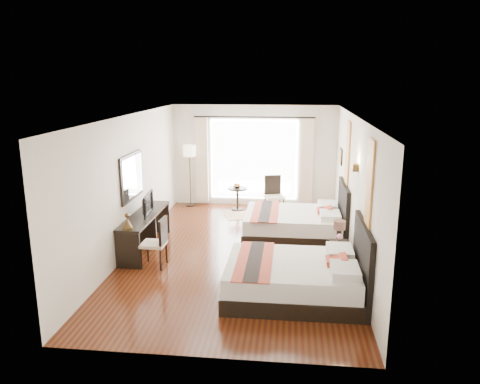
# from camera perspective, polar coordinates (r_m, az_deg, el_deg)

# --- Properties ---
(floor) EXTENTS (4.50, 7.50, 0.01)m
(floor) POSITION_cam_1_polar(r_m,az_deg,el_deg) (9.75, -0.11, -7.41)
(floor) COLOR #3B110A
(floor) RESTS_ON ground
(ceiling) EXTENTS (4.50, 7.50, 0.02)m
(ceiling) POSITION_cam_1_polar(r_m,az_deg,el_deg) (9.12, -0.12, 9.18)
(ceiling) COLOR white
(ceiling) RESTS_ON wall_headboard
(wall_headboard) EXTENTS (0.01, 7.50, 2.80)m
(wall_headboard) POSITION_cam_1_polar(r_m,az_deg,el_deg) (9.37, 13.67, 0.29)
(wall_headboard) COLOR silver
(wall_headboard) RESTS_ON floor
(wall_desk) EXTENTS (0.01, 7.50, 2.80)m
(wall_desk) POSITION_cam_1_polar(r_m,az_deg,el_deg) (9.84, -13.23, 0.96)
(wall_desk) COLOR silver
(wall_desk) RESTS_ON floor
(wall_window) EXTENTS (4.50, 0.01, 2.80)m
(wall_window) POSITION_cam_1_polar(r_m,az_deg,el_deg) (13.00, 1.72, 4.41)
(wall_window) COLOR silver
(wall_window) RESTS_ON floor
(wall_entry) EXTENTS (4.50, 0.01, 2.80)m
(wall_entry) POSITION_cam_1_polar(r_m,az_deg,el_deg) (5.79, -4.26, -7.80)
(wall_entry) COLOR silver
(wall_entry) RESTS_ON floor
(window_glass) EXTENTS (2.40, 0.02, 2.20)m
(window_glass) POSITION_cam_1_polar(r_m,az_deg,el_deg) (13.00, 1.71, 3.96)
(window_glass) COLOR white
(window_glass) RESTS_ON wall_window
(sheer_curtain) EXTENTS (2.30, 0.02, 2.10)m
(sheer_curtain) POSITION_cam_1_polar(r_m,az_deg,el_deg) (12.94, 1.69, 3.92)
(sheer_curtain) COLOR white
(sheer_curtain) RESTS_ON wall_window
(drape_left) EXTENTS (0.35, 0.14, 2.35)m
(drape_left) POSITION_cam_1_polar(r_m,az_deg,el_deg) (13.10, -4.68, 3.91)
(drape_left) COLOR beige
(drape_left) RESTS_ON floor
(drape_right) EXTENTS (0.35, 0.14, 2.35)m
(drape_right) POSITION_cam_1_polar(r_m,az_deg,el_deg) (12.87, 8.13, 3.64)
(drape_right) COLOR beige
(drape_right) RESTS_ON floor
(art_panel_near) EXTENTS (0.03, 0.50, 1.35)m
(art_panel_near) POSITION_cam_1_polar(r_m,az_deg,el_deg) (7.46, 15.53, 1.09)
(art_panel_near) COLOR maroon
(art_panel_near) RESTS_ON wall_headboard
(art_panel_far) EXTENTS (0.03, 0.50, 1.35)m
(art_panel_far) POSITION_cam_1_polar(r_m,az_deg,el_deg) (10.33, 13.01, 4.69)
(art_panel_far) COLOR maroon
(art_panel_far) RESTS_ON wall_headboard
(wall_sconce) EXTENTS (0.10, 0.14, 0.14)m
(wall_sconce) POSITION_cam_1_polar(r_m,az_deg,el_deg) (8.83, 13.85, 2.93)
(wall_sconce) COLOR #433017
(wall_sconce) RESTS_ON wall_headboard
(mirror_frame) EXTENTS (0.04, 1.25, 0.95)m
(mirror_frame) POSITION_cam_1_polar(r_m,az_deg,el_deg) (9.82, -13.09, 1.84)
(mirror_frame) COLOR black
(mirror_frame) RESTS_ON wall_desk
(mirror_glass) EXTENTS (0.01, 1.12, 0.82)m
(mirror_glass) POSITION_cam_1_polar(r_m,az_deg,el_deg) (9.81, -12.95, 1.84)
(mirror_glass) COLOR white
(mirror_glass) RESTS_ON mirror_frame
(bed_near) EXTENTS (2.26, 1.76, 1.27)m
(bed_near) POSITION_cam_1_polar(r_m,az_deg,el_deg) (7.87, 7.07, -10.27)
(bed_near) COLOR black
(bed_near) RESTS_ON floor
(bed_far) EXTENTS (2.23, 1.74, 1.26)m
(bed_far) POSITION_cam_1_polar(r_m,az_deg,el_deg) (10.63, 6.96, -3.80)
(bed_far) COLOR black
(bed_far) RESTS_ON floor
(nightstand) EXTENTS (0.38, 0.46, 0.45)m
(nightstand) POSITION_cam_1_polar(r_m,az_deg,el_deg) (9.27, 12.05, -7.38)
(nightstand) COLOR black
(nightstand) RESTS_ON floor
(table_lamp) EXTENTS (0.23, 0.23, 0.36)m
(table_lamp) POSITION_cam_1_polar(r_m,az_deg,el_deg) (9.19, 12.03, -4.12)
(table_lamp) COLOR black
(table_lamp) RESTS_ON nightstand
(vase) EXTENTS (0.16, 0.16, 0.13)m
(vase) POSITION_cam_1_polar(r_m,az_deg,el_deg) (9.00, 12.01, -5.73)
(vase) COLOR black
(vase) RESTS_ON nightstand
(console_desk) EXTENTS (0.50, 2.20, 0.76)m
(console_desk) POSITION_cam_1_polar(r_m,az_deg,el_deg) (10.05, -11.48, -4.73)
(console_desk) COLOR black
(console_desk) RESTS_ON floor
(television) EXTENTS (0.17, 0.79, 0.45)m
(television) POSITION_cam_1_polar(r_m,az_deg,el_deg) (9.86, -11.56, -1.43)
(television) COLOR black
(television) RESTS_ON console_desk
(bronze_figurine) EXTENTS (0.24, 0.24, 0.27)m
(bronze_figurine) POSITION_cam_1_polar(r_m,az_deg,el_deg) (9.00, -13.55, -3.61)
(bronze_figurine) COLOR #433017
(bronze_figurine) RESTS_ON console_desk
(desk_chair) EXTENTS (0.46, 0.46, 0.96)m
(desk_chair) POSITION_cam_1_polar(r_m,az_deg,el_deg) (9.14, -10.32, -7.16)
(desk_chair) COLOR beige
(desk_chair) RESTS_ON floor
(floor_lamp) EXTENTS (0.35, 0.35, 1.72)m
(floor_lamp) POSITION_cam_1_polar(r_m,az_deg,el_deg) (12.95, -6.18, 4.54)
(floor_lamp) COLOR black
(floor_lamp) RESTS_ON floor
(side_table) EXTENTS (0.53, 0.53, 0.62)m
(side_table) POSITION_cam_1_polar(r_m,az_deg,el_deg) (12.73, -0.30, -0.81)
(side_table) COLOR black
(side_table) RESTS_ON floor
(fruit_bowl) EXTENTS (0.28, 0.28, 0.05)m
(fruit_bowl) POSITION_cam_1_polar(r_m,az_deg,el_deg) (12.66, -0.38, 0.66)
(fruit_bowl) COLOR #452B18
(fruit_bowl) RESTS_ON side_table
(window_chair) EXTENTS (0.58, 0.58, 1.02)m
(window_chair) POSITION_cam_1_polar(r_m,az_deg,el_deg) (12.34, 4.16, -1.32)
(window_chair) COLOR beige
(window_chair) RESTS_ON floor
(jute_rug) EXTENTS (1.29, 1.07, 0.01)m
(jute_rug) POSITION_cam_1_polar(r_m,az_deg,el_deg) (12.30, 0.74, -2.81)
(jute_rug) COLOR tan
(jute_rug) RESTS_ON floor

